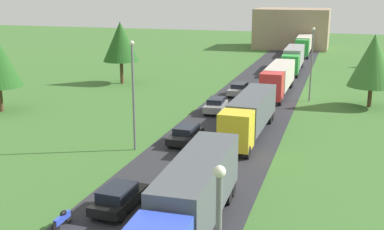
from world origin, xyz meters
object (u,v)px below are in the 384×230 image
truck_lead (192,198)px  lamppost_third (312,61)px  tree_maple (373,61)px  tree_ash (121,42)px  lamppost_second (133,91)px  truck_third (278,78)px  truck_fifth (304,44)px  car_fourth (216,105)px  car_third (186,134)px  truck_second (250,113)px  car_fifth (239,89)px  car_second (119,197)px  truck_fourth (293,58)px  motorcycle_courier (62,219)px  distant_building (292,28)px

truck_lead → lamppost_third: bearing=83.9°
tree_maple → tree_ash: bearing=171.8°
truck_lead → tree_ash: size_ratio=1.58×
lamppost_second → truck_third: bearing=71.4°
truck_fifth → car_fourth: (-4.95, -48.44, -1.28)m
car_third → tree_ash: 28.38m
truck_second → car_fifth: size_ratio=2.78×
car_fifth → truck_lead: bearing=-82.2°
car_second → car_fifth: 32.79m
truck_second → lamppost_third: size_ratio=1.55×
truck_fourth → lamppost_third: lamppost_third is taller
car_third → tree_ash: tree_ash is taller
car_second → motorcycle_courier: car_second is taller
car_fifth → tree_maple: bearing=-5.9°
truck_third → car_second: (-4.61, -34.67, -1.26)m
tree_ash → motorcycle_courier: bearing=-69.3°
motorcycle_courier → tree_ash: tree_ash is taller
truck_fifth → car_third: 59.21m
car_second → tree_maple: size_ratio=0.54×
car_fifth → motorcycle_courier: (-2.17, -35.66, -0.29)m
tree_maple → car_second: bearing=-115.5°
car_fourth → car_fifth: size_ratio=0.87×
lamppost_third → car_second: bearing=-104.8°
tree_ash → tree_maple: bearing=-8.2°
lamppost_third → tree_ash: 25.37m
car_fifth → distant_building: bearing=89.1°
truck_lead → truck_fourth: truck_lead is taller
truck_fifth → motorcycle_courier: (-6.58, -75.03, -1.58)m
truck_second → tree_ash: 28.60m
distant_building → truck_lead: bearing=-87.4°
car_second → truck_second: bearing=75.1°
car_third → tree_maple: 23.97m
truck_fourth → truck_fifth: (0.00, 19.71, 0.01)m
truck_fourth → car_third: (-4.82, -39.28, -1.31)m
car_fifth → tree_ash: size_ratio=0.56×
car_third → tree_maple: size_ratio=0.56×
motorcycle_courier → car_second: bearing=55.8°
car_third → motorcycle_courier: bearing=-96.3°
motorcycle_courier → distant_building: size_ratio=0.13×
truck_fourth → tree_maple: (10.31, -21.18, 2.95)m
truck_fourth → car_fourth: truck_fourth is taller
motorcycle_courier → lamppost_second: (-1.59, 13.26, 4.27)m
lamppost_third → motorcycle_courier: bearing=-106.6°
truck_fourth → lamppost_second: size_ratio=1.45×
car_second → car_fourth: (-0.32, 23.72, 0.02)m
truck_fifth → lamppost_second: bearing=-97.5°
motorcycle_courier → lamppost_third: bearing=73.4°
lamppost_second → tree_maple: lamppost_second is taller
car_fifth → tree_maple: (14.72, -1.53, 4.23)m
car_third → car_fourth: bearing=90.7°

